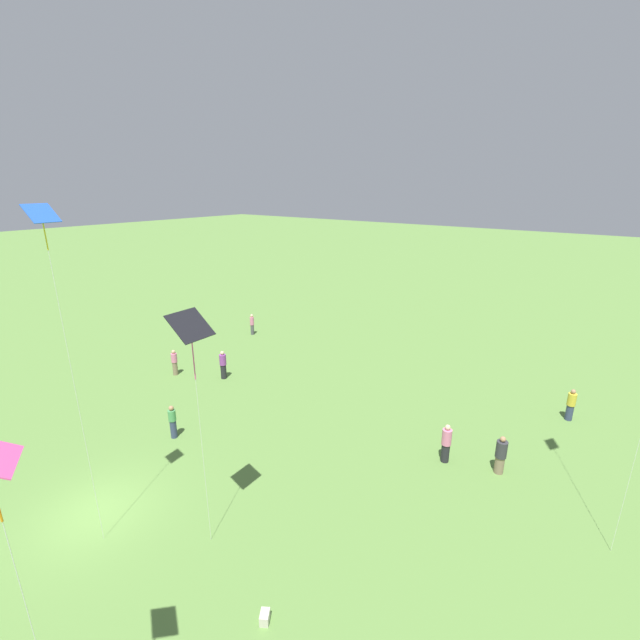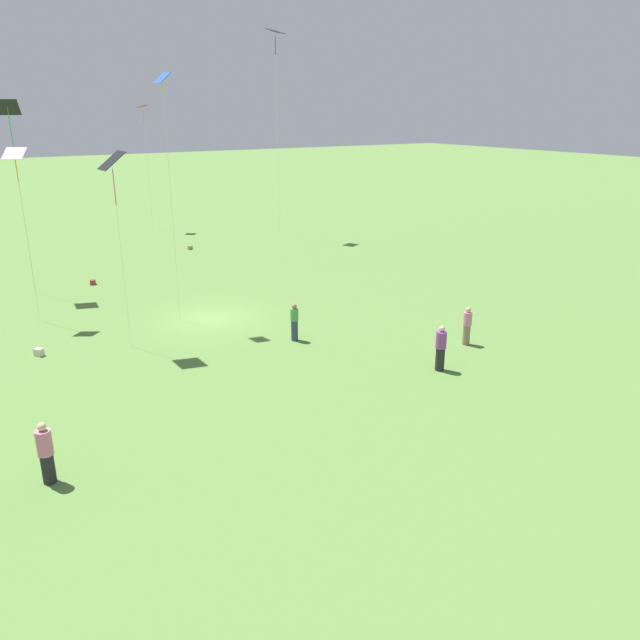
# 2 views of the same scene
# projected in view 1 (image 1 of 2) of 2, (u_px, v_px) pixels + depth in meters

# --- Properties ---
(ground_plane) EXTENTS (240.00, 240.00, 0.00)m
(ground_plane) POSITION_uv_depth(u_px,v_px,m) (97.00, 512.00, 16.20)
(ground_plane) COLOR #5B843D
(person_0) EXTENTS (0.51, 0.51, 1.72)m
(person_0) POSITION_uv_depth(u_px,v_px,m) (173.00, 422.00, 20.75)
(person_0) COLOR #333D5B
(person_0) RESTS_ON ground_plane
(person_1) EXTENTS (0.47, 0.47, 1.72)m
(person_1) POSITION_uv_depth(u_px,v_px,m) (175.00, 362.00, 27.65)
(person_1) COLOR #847056
(person_1) RESTS_ON ground_plane
(person_2) EXTENTS (0.35, 0.35, 1.74)m
(person_2) POSITION_uv_depth(u_px,v_px,m) (252.00, 324.00, 35.08)
(person_2) COLOR #4C4C51
(person_2) RESTS_ON ground_plane
(person_3) EXTENTS (0.59, 0.59, 1.84)m
(person_3) POSITION_uv_depth(u_px,v_px,m) (446.00, 443.00, 18.93)
(person_3) COLOR #232328
(person_3) RESTS_ON ground_plane
(person_4) EXTENTS (0.65, 0.65, 1.77)m
(person_4) POSITION_uv_depth(u_px,v_px,m) (501.00, 455.00, 18.19)
(person_4) COLOR #847056
(person_4) RESTS_ON ground_plane
(person_5) EXTENTS (0.57, 0.57, 1.86)m
(person_5) POSITION_uv_depth(u_px,v_px,m) (223.00, 365.00, 27.12)
(person_5) COLOR #232328
(person_5) RESTS_ON ground_plane
(person_6) EXTENTS (0.53, 0.53, 1.76)m
(person_6) POSITION_uv_depth(u_px,v_px,m) (571.00, 405.00, 22.32)
(person_6) COLOR #333D5B
(person_6) RESTS_ON ground_plane
(kite_4) EXTENTS (0.81, 0.67, 11.37)m
(kite_4) POSITION_uv_depth(u_px,v_px,m) (45.00, 235.00, 11.82)
(kite_4) COLOR blue
(kite_4) RESTS_ON ground_plane
(kite_6) EXTENTS (1.16, 0.95, 8.27)m
(kite_6) POSITION_uv_depth(u_px,v_px,m) (191.00, 331.00, 12.63)
(kite_6) COLOR black
(kite_6) RESTS_ON ground_plane
(picnic_bag_2) EXTENTS (0.45, 0.42, 0.32)m
(picnic_bag_2) POSITION_uv_depth(u_px,v_px,m) (265.00, 617.00, 12.11)
(picnic_bag_2) COLOR beige
(picnic_bag_2) RESTS_ON ground_plane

